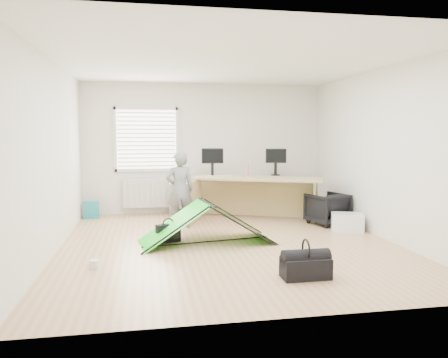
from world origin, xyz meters
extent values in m
plane|color=tan|center=(0.00, 0.00, 0.00)|extent=(5.50, 5.50, 0.00)
cube|color=silver|center=(0.00, 2.75, 1.35)|extent=(5.00, 0.02, 2.70)
cube|color=silver|center=(-1.20, 2.71, 1.55)|extent=(1.20, 0.06, 1.20)
cube|color=silver|center=(-1.20, 2.67, 0.45)|extent=(1.00, 0.12, 0.60)
cube|color=tan|center=(0.88, 1.66, 0.42)|extent=(2.55, 1.67, 0.83)
cube|color=#999B9E|center=(-0.55, 2.41, 0.34)|extent=(0.44, 0.59, 0.68)
cube|color=black|center=(0.06, 2.00, 1.04)|extent=(0.43, 0.15, 0.41)
cube|color=black|center=(1.34, 2.00, 1.03)|extent=(0.42, 0.19, 0.39)
cube|color=beige|center=(0.19, 1.97, 0.84)|extent=(0.47, 0.19, 0.02)
cylinder|color=#C16C83|center=(0.76, 2.01, 0.95)|extent=(0.06, 0.06, 0.23)
imported|color=black|center=(2.05, 1.07, 0.29)|extent=(0.80, 0.81, 0.58)
imported|color=slate|center=(-0.64, 1.26, 0.68)|extent=(0.53, 0.37, 1.36)
cube|color=white|center=(2.18, 0.52, 0.15)|extent=(0.63, 0.54, 0.30)
cube|color=teal|center=(-2.31, 2.43, 0.17)|extent=(0.29, 0.14, 0.34)
cube|color=black|center=(-0.90, 0.25, 0.14)|extent=(0.39, 0.24, 0.28)
cube|color=silver|center=(-1.87, -0.91, 0.05)|extent=(0.13, 0.13, 0.10)
cube|color=black|center=(0.58, -1.72, 0.12)|extent=(0.56, 0.29, 0.24)
camera|label=1|loc=(-1.22, -6.40, 1.68)|focal=35.00mm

